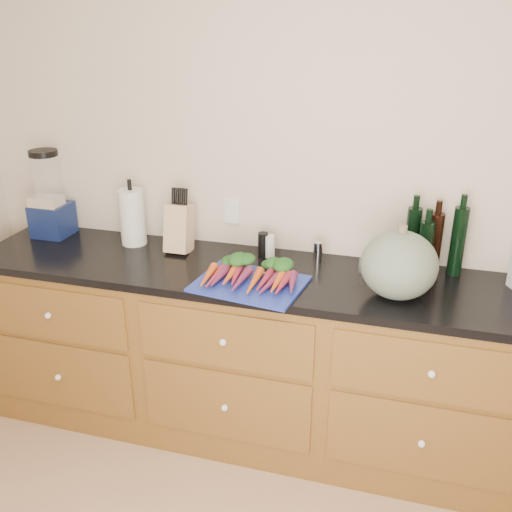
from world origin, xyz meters
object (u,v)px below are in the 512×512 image
(carrots, at_px, (252,274))
(blender_appliance, at_px, (49,199))
(paper_towel, at_px, (132,217))
(knife_block, at_px, (179,228))
(tomato_box, at_px, (375,263))
(squash, at_px, (399,265))
(cutting_board, at_px, (250,284))

(carrots, distance_m, blender_appliance, 1.27)
(paper_towel, height_order, knife_block, paper_towel)
(blender_appliance, xyz_separation_m, knife_block, (0.76, -0.02, -0.09))
(blender_appliance, relative_size, knife_block, 1.94)
(blender_appliance, bearing_deg, tomato_box, 0.41)
(carrots, height_order, blender_appliance, blender_appliance)
(knife_block, bearing_deg, blender_appliance, 178.69)
(paper_towel, bearing_deg, tomato_box, 0.45)
(paper_towel, bearing_deg, blender_appliance, -179.70)
(squash, distance_m, paper_towel, 1.40)
(cutting_board, relative_size, tomato_box, 3.37)
(squash, height_order, tomato_box, squash)
(tomato_box, bearing_deg, squash, -66.25)
(squash, distance_m, blender_appliance, 1.89)
(blender_appliance, distance_m, tomato_box, 1.77)
(blender_appliance, bearing_deg, paper_towel, 0.30)
(carrots, bearing_deg, blender_appliance, 167.34)
(cutting_board, relative_size, squash, 1.45)
(carrots, bearing_deg, paper_towel, 159.33)
(knife_block, distance_m, tomato_box, 1.00)
(squash, xyz_separation_m, paper_towel, (-1.38, 0.25, 0.00))
(blender_appliance, bearing_deg, cutting_board, -14.50)
(blender_appliance, height_order, knife_block, blender_appliance)
(squash, bearing_deg, paper_towel, 169.72)
(carrots, xyz_separation_m, squash, (0.64, 0.03, 0.11))
(paper_towel, distance_m, knife_block, 0.28)
(squash, bearing_deg, knife_block, 168.25)
(carrots, bearing_deg, squash, 2.46)
(carrots, distance_m, squash, 0.65)
(squash, relative_size, knife_block, 1.35)
(cutting_board, xyz_separation_m, tomato_box, (0.53, 0.33, 0.03))
(cutting_board, height_order, paper_towel, paper_towel)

